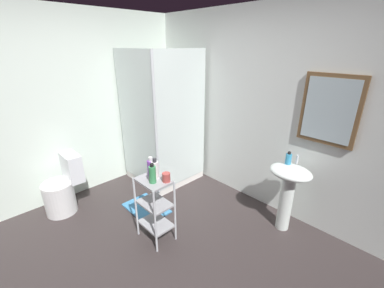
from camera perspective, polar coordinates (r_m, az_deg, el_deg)
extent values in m
cube|color=#342D2C|center=(2.79, -10.91, -25.98)|extent=(4.20, 4.20, 0.02)
cube|color=white|center=(3.33, 15.05, 7.32)|extent=(4.20, 0.10, 2.50)
cube|color=brown|center=(2.89, 29.01, 6.81)|extent=(0.56, 0.03, 0.72)
cube|color=silver|center=(2.88, 28.89, 6.76)|extent=(0.48, 0.01, 0.64)
cube|color=silver|center=(3.71, -28.55, 6.85)|extent=(0.10, 4.20, 2.50)
cube|color=white|center=(4.20, -6.25, -6.61)|extent=(0.90, 0.90, 0.10)
cube|color=silver|center=(3.59, -12.58, 5.26)|extent=(0.90, 0.02, 1.90)
cube|color=silver|center=(3.49, -2.34, 5.33)|extent=(0.02, 0.90, 1.90)
cylinder|color=silver|center=(3.23, -8.32, 3.70)|extent=(0.04, 0.04, 1.90)
cylinder|color=silver|center=(4.18, -6.28, -5.98)|extent=(0.08, 0.08, 0.00)
cylinder|color=white|center=(3.14, 20.63, -12.57)|extent=(0.15, 0.15, 0.68)
ellipsoid|color=white|center=(2.94, 21.67, -6.00)|extent=(0.46, 0.37, 0.13)
cylinder|color=silver|center=(3.00, 22.96, -3.25)|extent=(0.03, 0.03, 0.10)
cylinder|color=white|center=(3.69, -28.03, -10.99)|extent=(0.37, 0.37, 0.40)
torus|color=white|center=(3.59, -28.63, -8.07)|extent=(0.37, 0.37, 0.04)
cube|color=white|center=(3.56, -25.84, -4.75)|extent=(0.35, 0.17, 0.36)
cylinder|color=silver|center=(2.90, -12.73, -13.97)|extent=(0.02, 0.02, 0.74)
cylinder|color=silver|center=(2.65, -8.41, -17.46)|extent=(0.02, 0.02, 0.74)
cylinder|color=silver|center=(3.01, -8.45, -12.14)|extent=(0.02, 0.02, 0.74)
cylinder|color=silver|center=(2.78, -3.92, -15.24)|extent=(0.02, 0.02, 0.74)
cube|color=#99999E|center=(2.95, -8.22, -17.61)|extent=(0.36, 0.26, 0.02)
cube|color=#99999E|center=(2.78, -8.52, -13.31)|extent=(0.36, 0.26, 0.02)
cube|color=#99999E|center=(2.63, -8.86, -8.31)|extent=(0.36, 0.26, 0.02)
cylinder|color=#389ED1|center=(2.94, 21.24, -3.21)|extent=(0.06, 0.06, 0.12)
cylinder|color=black|center=(2.92, 21.43, -1.93)|extent=(0.04, 0.04, 0.03)
cylinder|color=white|center=(2.62, -8.45, -5.93)|extent=(0.07, 0.07, 0.19)
cylinder|color=#333338|center=(2.57, -8.59, -3.71)|extent=(0.04, 0.04, 0.04)
cylinder|color=#3B9356|center=(2.54, -9.06, -6.95)|extent=(0.07, 0.07, 0.18)
cylinder|color=black|center=(2.49, -9.20, -4.81)|extent=(0.04, 0.04, 0.03)
cylinder|color=purple|center=(2.69, -9.37, -5.43)|extent=(0.08, 0.08, 0.17)
cylinder|color=silver|center=(2.64, -9.51, -3.40)|extent=(0.04, 0.04, 0.04)
cylinder|color=#B24742|center=(2.56, -5.93, -7.61)|extent=(0.08, 0.08, 0.09)
cube|color=teal|center=(3.49, -10.43, -14.24)|extent=(0.60, 0.40, 0.02)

